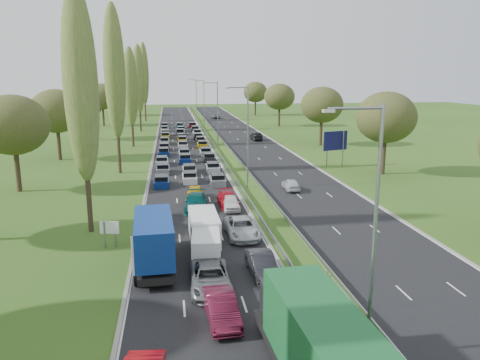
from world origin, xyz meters
TOP-DOWN VIEW (x-y plane):
  - ground at (4.50, 80.00)m, footprint 260.00×260.00m
  - near_carriageway at (-2.25, 82.50)m, footprint 10.50×215.00m
  - far_carriageway at (11.25, 82.50)m, footprint 10.50×215.00m
  - central_reservation at (4.50, 82.50)m, footprint 2.36×215.00m
  - lamp_columns at (4.50, 78.00)m, footprint 0.18×140.18m
  - poplar_row at (-11.50, 68.17)m, footprint 2.80×127.80m
  - woodland_left at (-22.00, 62.63)m, footprint 8.00×166.00m
  - woodland_right at (24.00, 66.67)m, footprint 8.00×153.00m
  - traffic_queue_fill at (-2.24, 77.40)m, footprint 9.01×68.95m
  - near_car_2 at (-5.94, 30.87)m, footprint 2.35×4.80m
  - near_car_5 at (-2.02, 12.33)m, footprint 1.84×4.61m
  - near_car_6 at (-2.29, 16.23)m, footprint 2.60×5.48m
  - near_car_7 at (-2.15, 34.25)m, footprint 2.60×5.54m
  - near_car_8 at (-2.04, 38.25)m, footprint 2.05×4.40m
  - near_car_9 at (1.34, 17.93)m, footprint 1.74×4.57m
  - near_car_10 at (1.15, 25.73)m, footprint 2.61×5.49m
  - near_car_11 at (1.19, 35.18)m, footprint 2.02×4.79m
  - near_car_12 at (1.29, 33.87)m, footprint 1.75×4.09m
  - far_car_0 at (9.28, 40.86)m, footprint 1.65×3.96m
  - far_car_1 at (13.01, 83.83)m, footprint 1.97×4.90m
  - far_car_2 at (9.45, 134.81)m, footprint 2.75×5.30m
  - blue_lorry at (-5.80, 20.59)m, footprint 2.50×9.01m
  - white_van_front at (-2.16, 21.65)m, footprint 2.00×5.11m
  - white_van_rear at (-2.03, 25.51)m, footprint 2.21×5.63m
  - info_sign at (-9.40, 24.87)m, footprint 1.49×0.39m
  - direction_sign at (19.40, 54.26)m, footprint 3.89×1.11m

SIDE VIEW (x-z plane):
  - ground at x=4.50m, z-range 0.00..0.00m
  - near_carriageway at x=-2.25m, z-range -0.02..0.02m
  - far_carriageway at x=11.25m, z-range -0.02..0.02m
  - traffic_queue_fill at x=-2.24m, z-range 0.04..0.84m
  - central_reservation at x=4.50m, z-range 0.39..0.71m
  - near_car_2 at x=-5.94m, z-range 0.02..1.33m
  - far_car_0 at x=9.28m, z-range 0.02..1.36m
  - near_car_12 at x=1.29m, z-range 0.02..1.40m
  - near_car_11 at x=1.19m, z-range 0.02..1.40m
  - far_car_2 at x=9.45m, z-range 0.02..1.45m
  - near_car_8 at x=-2.04m, z-range 0.02..1.48m
  - near_car_9 at x=1.34m, z-range 0.02..1.51m
  - near_car_5 at x=-2.02m, z-range 0.02..1.51m
  - near_car_6 at x=-2.29m, z-range 0.02..1.53m
  - near_car_10 at x=1.15m, z-range 0.02..1.53m
  - near_car_7 at x=-2.15m, z-range 0.02..1.58m
  - far_car_1 at x=13.01m, z-range 0.02..1.60m
  - white_van_front at x=-2.16m, z-range 0.03..2.08m
  - white_van_rear at x=-2.03m, z-range 0.03..2.29m
  - info_sign at x=-9.40m, z-range 0.32..2.42m
  - blue_lorry at x=-5.80m, z-range 0.07..3.88m
  - direction_sign at x=19.40m, z-range 0.97..6.17m
  - lamp_columns at x=4.50m, z-range 0.00..12.00m
  - woodland_right at x=24.00m, z-range 2.13..13.23m
  - woodland_left at x=-22.00m, z-range 2.13..13.23m
  - poplar_row at x=-11.50m, z-range 1.17..23.61m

